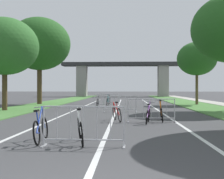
{
  "coord_description": "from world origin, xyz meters",
  "views": [
    {
      "loc": [
        0.62,
        -3.42,
        1.49
      ],
      "look_at": [
        -0.62,
        23.59,
        1.41
      ],
      "focal_mm": 47.22,
      "sensor_mm": 36.0,
      "label": 1
    }
  ],
  "objects": [
    {
      "name": "lane_stripe_center",
      "position": [
        0.0,
        18.2,
        0.0
      ],
      "size": [
        0.14,
        36.4,
        0.01
      ],
      "primitive_type": "cube",
      "color": "silver",
      "rests_on": "ground"
    },
    {
      "name": "bicycle_orange_4",
      "position": [
        2.25,
        10.09,
        0.38
      ],
      "size": [
        0.46,
        1.72,
        0.99
      ],
      "rotation": [
        0.0,
        0.0,
        -0.07
      ],
      "color": "black",
      "rests_on": "ground"
    },
    {
      "name": "bicycle_teal_5",
      "position": [
        -0.85,
        21.58,
        0.4
      ],
      "size": [
        0.44,
        1.8,
        1.04
      ],
      "rotation": [
        0.0,
        0.0,
        3.04
      ],
      "color": "black",
      "rests_on": "ground"
    },
    {
      "name": "crowd_barrier_fourth",
      "position": [
        -0.97,
        21.03,
        0.52
      ],
      "size": [
        2.14,
        0.45,
        1.05
      ],
      "rotation": [
        0.0,
        0.0,
        0.0
      ],
      "color": "#ADADB2",
      "rests_on": "ground"
    },
    {
      "name": "grass_verge_left",
      "position": [
        -6.95,
        25.74,
        0.03
      ],
      "size": [
        3.46,
        62.92,
        0.05
      ],
      "primitive_type": "cube",
      "color": "#477A38",
      "rests_on": "ground"
    },
    {
      "name": "bicycle_red_2",
      "position": [
        0.22,
        10.1,
        0.37
      ],
      "size": [
        0.7,
        1.71,
        0.91
      ],
      "rotation": [
        0.0,
        0.0,
        0.25
      ],
      "color": "black",
      "rests_on": "ground"
    },
    {
      "name": "bicycle_purple_3",
      "position": [
        1.59,
        9.26,
        0.35
      ],
      "size": [
        0.52,
        1.65,
        0.93
      ],
      "rotation": [
        0.0,
        0.0,
        -0.16
      ],
      "color": "black",
      "rests_on": "ground"
    },
    {
      "name": "crowd_barrier_third",
      "position": [
        0.26,
        15.37,
        0.52
      ],
      "size": [
        2.14,
        0.46,
        1.05
      ],
      "rotation": [
        0.0,
        0.0,
        -0.01
      ],
      "color": "#ADADB2",
      "rests_on": "ground"
    },
    {
      "name": "bicycle_silver_0",
      "position": [
        -1.75,
        21.55,
        0.37
      ],
      "size": [
        0.5,
        1.65,
        0.96
      ],
      "rotation": [
        0.0,
        0.0,
        3.13
      ],
      "color": "black",
      "rests_on": "ground"
    },
    {
      "name": "bicycle_white_6",
      "position": [
        -0.61,
        4.52,
        0.38
      ],
      "size": [
        0.66,
        1.74,
        0.99
      ],
      "rotation": [
        0.0,
        0.0,
        0.21
      ],
      "color": "black",
      "rests_on": "ground"
    },
    {
      "name": "lane_stripe_left_lane",
      "position": [
        -2.87,
        18.2,
        0.0
      ],
      "size": [
        0.14,
        36.4,
        0.01
      ],
      "primitive_type": "cube",
      "color": "silver",
      "rests_on": "ground"
    },
    {
      "name": "crowd_barrier_second",
      "position": [
        1.77,
        9.72,
        0.52
      ],
      "size": [
        2.15,
        0.55,
        1.05
      ],
      "rotation": [
        0.0,
        0.0,
        0.05
      ],
      "color": "#ADADB2",
      "rests_on": "ground"
    },
    {
      "name": "tree_left_cypress_far",
      "position": [
        -7.53,
        24.09,
        5.72
      ],
      "size": [
        5.85,
        5.85,
        8.22
      ],
      "color": "#4C3823",
      "rests_on": "ground"
    },
    {
      "name": "overpass_bridge",
      "position": [
        0.0,
        52.0,
        4.37
      ],
      "size": [
        22.65,
        2.98,
        6.44
      ],
      "color": "#2D2D30",
      "rests_on": "ground"
    },
    {
      "name": "tree_left_oak_mid",
      "position": [
        -7.48,
        15.94,
        4.32
      ],
      "size": [
        4.52,
        4.52,
        6.25
      ],
      "color": "#4C3823",
      "rests_on": "ground"
    },
    {
      "name": "crowd_barrier_nearest",
      "position": [
        -0.45,
        4.07,
        0.52
      ],
      "size": [
        2.14,
        0.48,
        1.05
      ],
      "rotation": [
        0.0,
        0.0,
        -0.02
      ],
      "color": "#ADADB2",
      "rests_on": "ground"
    },
    {
      "name": "grass_verge_right",
      "position": [
        6.95,
        25.74,
        0.03
      ],
      "size": [
        3.46,
        62.92,
        0.05
      ],
      "primitive_type": "cube",
      "color": "#477A38",
      "rests_on": "ground"
    },
    {
      "name": "tree_right_pine_near",
      "position": [
        7.14,
        23.82,
        4.22
      ],
      "size": [
        3.61,
        3.61,
        5.77
      ],
      "color": "brown",
      "rests_on": "ground"
    },
    {
      "name": "sidewalk_path_right",
      "position": [
        9.62,
        25.74,
        0.04
      ],
      "size": [
        1.89,
        62.92,
        0.08
      ],
      "primitive_type": "cube",
      "color": "#ADA89E",
      "rests_on": "ground"
    },
    {
      "name": "bicycle_blue_1",
      "position": [
        -1.73,
        4.66,
        0.37
      ],
      "size": [
        0.48,
        1.68,
        1.0
      ],
      "rotation": [
        0.0,
        0.0,
        0.06
      ],
      "color": "black",
      "rests_on": "ground"
    },
    {
      "name": "lane_stripe_right_lane",
      "position": [
        2.87,
        18.2,
        0.0
      ],
      "size": [
        0.14,
        36.4,
        0.01
      ],
      "primitive_type": "cube",
      "color": "silver",
      "rests_on": "ground"
    }
  ]
}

